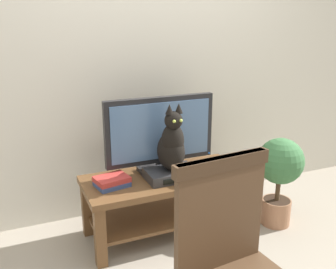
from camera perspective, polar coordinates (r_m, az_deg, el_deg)
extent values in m
cube|color=beige|center=(3.05, -4.29, 14.20)|extent=(7.00, 0.12, 2.80)
cube|color=brown|center=(2.76, -0.41, -6.70)|extent=(1.18, 0.52, 0.04)
cube|color=brown|center=(2.54, -10.21, -15.06)|extent=(0.07, 0.07, 0.42)
cube|color=brown|center=(2.93, 11.21, -10.52)|extent=(0.07, 0.07, 0.42)
cube|color=brown|center=(2.90, -12.16, -10.91)|extent=(0.07, 0.07, 0.42)
cube|color=brown|center=(3.24, 7.07, -7.50)|extent=(0.07, 0.07, 0.42)
cube|color=brown|center=(2.89, -0.40, -12.04)|extent=(1.08, 0.44, 0.02)
cube|color=black|center=(2.82, -1.16, -5.30)|extent=(0.31, 0.20, 0.03)
cube|color=black|center=(2.81, -1.16, -4.54)|extent=(0.06, 0.04, 0.05)
cube|color=black|center=(2.72, -1.20, 0.71)|extent=(0.82, 0.05, 0.48)
cube|color=#4C6B93|center=(2.69, -0.96, 0.55)|extent=(0.75, 0.01, 0.41)
sphere|color=#2672F2|center=(2.93, 6.22, -2.81)|extent=(0.01, 0.01, 0.01)
cube|color=#2D2D30|center=(2.69, 0.52, -5.95)|extent=(0.36, 0.23, 0.07)
cube|color=black|center=(2.59, 1.59, -6.90)|extent=(0.21, 0.01, 0.04)
ellipsoid|color=black|center=(2.63, 0.53, -2.53)|extent=(0.19, 0.24, 0.27)
ellipsoid|color=black|center=(2.58, 0.80, -0.94)|extent=(0.16, 0.15, 0.24)
sphere|color=black|center=(2.53, 0.92, 2.16)|extent=(0.12, 0.12, 0.12)
cone|color=black|center=(2.49, 0.22, 3.86)|extent=(0.06, 0.06, 0.07)
cone|color=black|center=(2.52, 1.64, 4.00)|extent=(0.06, 0.06, 0.07)
sphere|color=#B2C64C|center=(2.46, 0.94, 1.99)|extent=(0.02, 0.02, 0.02)
sphere|color=#B2C64C|center=(2.48, 1.98, 2.11)|extent=(0.02, 0.02, 0.02)
cylinder|color=black|center=(2.62, 2.38, -5.26)|extent=(0.10, 0.19, 0.04)
cube|color=#513823|center=(1.67, 7.92, -11.66)|extent=(0.44, 0.07, 0.52)
cube|color=#412C1C|center=(1.58, 8.26, -4.37)|extent=(0.46, 0.08, 0.06)
cube|color=#33477A|center=(2.61, -8.46, -7.42)|extent=(0.24, 0.20, 0.03)
cube|color=#B2332D|center=(2.60, -8.50, -6.70)|extent=(0.25, 0.21, 0.03)
cylinder|color=#9E6B4C|center=(3.14, 15.98, -11.12)|extent=(0.22, 0.22, 0.20)
cylinder|color=#332319|center=(3.10, 16.12, -9.62)|extent=(0.21, 0.21, 0.02)
cylinder|color=#4C3823|center=(3.06, 16.28, -7.92)|extent=(0.04, 0.04, 0.18)
sphere|color=#386B3D|center=(2.97, 16.65, -3.86)|extent=(0.35, 0.35, 0.35)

